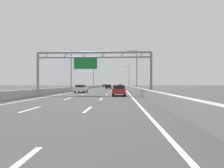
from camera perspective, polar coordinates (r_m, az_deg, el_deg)
ground_plane at (r=100.06m, az=0.10°, el=-0.92°), size 260.00×260.00×0.00m
lane_dash_left_1 at (r=13.77m, az=-21.95°, el=-6.63°), size 0.16×3.00×0.01m
lane_dash_left_2 at (r=22.25m, az=-12.37°, el=-4.10°), size 0.16×3.00×0.01m
lane_dash_left_3 at (r=31.03m, az=-8.15°, el=-2.94°), size 0.16×3.00×0.01m
lane_dash_left_4 at (r=39.90m, az=-5.81°, el=-2.29°), size 0.16×3.00×0.01m
lane_dash_left_5 at (r=48.82m, az=-4.32°, el=-1.87°), size 0.16×3.00×0.01m
lane_dash_left_6 at (r=57.77m, az=-3.29°, el=-1.59°), size 0.16×3.00×0.01m
lane_dash_left_7 at (r=66.73m, az=-2.54°, el=-1.37°), size 0.16×3.00×0.01m
lane_dash_left_8 at (r=75.70m, az=-1.97°, el=-1.21°), size 0.16×3.00×0.01m
lane_dash_left_9 at (r=84.68m, az=-1.52°, el=-1.08°), size 0.16×3.00×0.01m
lane_dash_left_10 at (r=93.66m, az=-1.15°, el=-0.98°), size 0.16×3.00×0.01m
lane_dash_left_11 at (r=102.64m, az=-0.85°, el=-0.90°), size 0.16×3.00×0.01m
lane_dash_left_12 at (r=111.63m, az=-0.60°, el=-0.83°), size 0.16×3.00×0.01m
lane_dash_left_13 at (r=120.62m, az=-0.38°, el=-0.76°), size 0.16×3.00×0.01m
lane_dash_left_14 at (r=129.61m, az=-0.20°, el=-0.71°), size 0.16×3.00×0.01m
lane_dash_left_15 at (r=138.60m, az=-0.04°, el=-0.67°), size 0.16×3.00×0.01m
lane_dash_left_16 at (r=147.59m, az=0.11°, el=-0.63°), size 0.16×3.00×0.01m
lane_dash_left_17 at (r=156.58m, az=0.23°, el=-0.59°), size 0.16×3.00×0.01m
lane_dash_right_1 at (r=12.74m, az=-6.89°, el=-7.18°), size 0.16×3.00×0.01m
lane_dash_right_2 at (r=21.63m, az=-3.07°, el=-4.22°), size 0.16×3.00×0.01m
lane_dash_right_3 at (r=30.58m, az=-1.50°, el=-2.99°), size 0.16×3.00×0.01m
lane_dash_right_4 at (r=39.56m, az=-0.64°, el=-2.31°), size 0.16×3.00×0.01m
lane_dash_right_5 at (r=48.54m, az=-0.09°, el=-1.89°), size 0.16×3.00×0.01m
lane_dash_right_6 at (r=57.53m, az=0.28°, el=-1.59°), size 0.16×3.00×0.01m
lane_dash_right_7 at (r=66.52m, az=0.55°, el=-1.38°), size 0.16×3.00×0.01m
lane_dash_right_8 at (r=75.52m, az=0.76°, el=-1.22°), size 0.16×3.00×0.01m
lane_dash_right_9 at (r=84.51m, az=0.92°, el=-1.09°), size 0.16×3.00×0.01m
lane_dash_right_10 at (r=93.51m, az=1.05°, el=-0.98°), size 0.16×3.00×0.01m
lane_dash_right_11 at (r=102.51m, az=1.16°, el=-0.90°), size 0.16×3.00×0.01m
lane_dash_right_12 at (r=111.50m, az=1.25°, el=-0.83°), size 0.16×3.00×0.01m
lane_dash_right_13 at (r=120.50m, az=1.33°, el=-0.76°), size 0.16×3.00×0.01m
lane_dash_right_14 at (r=129.50m, az=1.39°, el=-0.71°), size 0.16×3.00×0.01m
lane_dash_right_15 at (r=138.50m, az=1.45°, el=-0.67°), size 0.16×3.00×0.01m
lane_dash_right_16 at (r=147.50m, az=1.50°, el=-0.63°), size 0.16×3.00×0.01m
lane_dash_right_17 at (r=156.50m, az=1.55°, el=-0.59°), size 0.16×3.00×0.01m
edge_line_left at (r=88.45m, az=-3.60°, el=-1.04°), size 0.16×176.00×0.01m
edge_line_right at (r=88.00m, az=3.22°, el=-1.04°), size 0.16×176.00×0.01m
barrier_left at (r=110.50m, az=-3.28°, el=-0.59°), size 0.45×220.00×0.95m
barrier_right at (r=110.02m, az=3.89°, el=-0.59°), size 0.45×220.00×0.95m
sign_gantry at (r=29.75m, az=-5.43°, el=6.30°), size 16.93×0.36×6.36m
streetlamp_left_mid at (r=48.67m, az=-11.16°, el=4.47°), size 2.58×0.28×9.50m
streetlamp_right_mid at (r=47.49m, az=6.71°, el=4.58°), size 2.58×0.28×9.50m
streetlamp_left_far at (r=88.11m, az=-5.08°, el=2.46°), size 2.58×0.28×9.50m
streetlamp_right_far at (r=87.46m, az=4.68°, el=2.48°), size 2.58×0.28×9.50m
green_car at (r=112.67m, az=2.26°, el=-0.45°), size 1.84×4.11×1.41m
red_car at (r=27.48m, az=1.97°, el=-1.80°), size 1.74×4.16×1.45m
blue_car at (r=98.39m, az=-2.13°, el=-0.51°), size 1.88×4.59×1.42m
black_car at (r=67.97m, az=-0.98°, el=-0.73°), size 1.81×4.17×1.43m
white_car at (r=38.26m, az=-8.68°, el=-1.27°), size 1.81×4.63×1.45m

